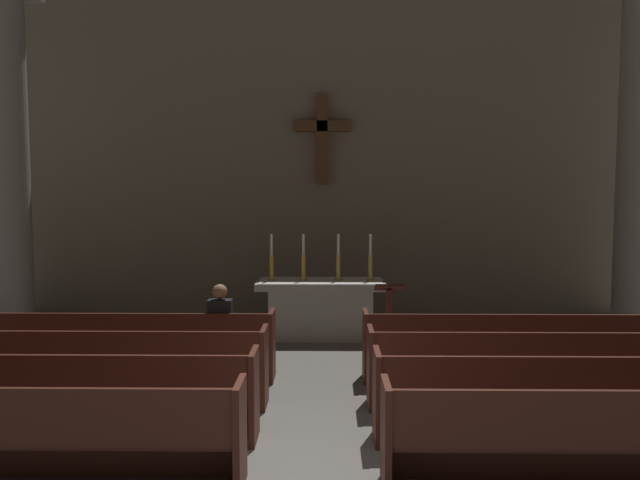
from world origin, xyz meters
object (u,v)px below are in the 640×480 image
column_left_second (9,168)px  candlestick_inner_right (338,265)px  lone_worshipper (221,329)px  pew_left_row_3 (95,367)px  pew_right_row_1 (623,437)px  pew_right_row_2 (576,397)px  lectern (389,321)px  candlestick_outer_left (272,265)px  candlestick_outer_right (370,265)px  altar (321,308)px  pew_right_row_3 (542,368)px  candlestick_inner_left (303,265)px  column_right_second (638,167)px  pew_left_row_2 (58,395)px  pew_left_row_4 (123,345)px  pew_right_row_4 (516,346)px  pew_left_row_1 (7,434)px

column_left_second → candlestick_inner_right: (5.82, -0.36, -1.68)m
column_left_second → lone_worshipper: size_ratio=4.60×
pew_left_row_3 → pew_right_row_1: (5.32, -2.11, 0.00)m
candlestick_inner_right → lone_worshipper: candlestick_inner_right is taller
pew_right_row_2 → lectern: bearing=115.5°
pew_right_row_2 → candlestick_outer_left: bearing=127.7°
candlestick_outer_right → pew_right_row_2: bearing=-68.3°
pew_right_row_2 → altar: size_ratio=1.87×
pew_right_row_3 → altar: altar is taller
altar → candlestick_inner_left: size_ratio=2.77×
column_right_second → pew_left_row_2: bearing=-149.0°
pew_right_row_3 → pew_left_row_4: bearing=168.8°
pew_right_row_2 → candlestick_inner_right: candlestick_inner_right is taller
pew_left_row_3 → pew_right_row_1: 5.73m
pew_left_row_3 → pew_left_row_2: bearing=-90.0°
pew_right_row_4 → pew_right_row_3: bearing=-90.0°
pew_left_row_4 → candlestick_inner_left: (2.36, 2.44, 0.79)m
pew_left_row_4 → candlestick_inner_left: size_ratio=5.19×
pew_left_row_2 → pew_left_row_3: 1.05m
pew_left_row_1 → pew_right_row_3: 5.73m
pew_left_row_2 → column_left_second: size_ratio=0.68×
pew_left_row_1 → candlestick_outer_right: (3.51, 5.60, 0.79)m
candlestick_inner_left → lone_worshipper: (-1.02, -2.40, -0.58)m
column_right_second → candlestick_outer_left: 6.60m
altar → candlestick_inner_left: 0.80m
pew_left_row_3 → altar: 4.39m
candlestick_inner_left → lone_worshipper: bearing=-113.1°
pew_right_row_2 → lectern: lectern is taller
pew_left_row_1 → candlestick_inner_left: 6.13m
pew_left_row_1 → altar: altar is taller
column_right_second → pew_right_row_2: bearing=-120.2°
column_left_second → pew_right_row_4: bearing=-18.9°
pew_right_row_4 → lone_worshipper: (-3.98, 0.04, 0.22)m
pew_right_row_2 → altar: (-2.66, 4.55, 0.06)m
pew_right_row_1 → candlestick_outer_right: size_ratio=5.19×
pew_right_row_4 → candlestick_outer_left: bearing=145.2°
pew_left_row_4 → pew_right_row_2: same height
pew_right_row_3 → lone_worshipper: lone_worshipper is taller
pew_left_row_2 → pew_right_row_4: bearing=21.6°
candlestick_outer_right → candlestick_inner_left: bearing=180.0°
pew_right_row_4 → lone_worshipper: size_ratio=3.12×
pew_right_row_3 → lone_worshipper: bearing=164.7°
pew_right_row_3 → candlestick_outer_left: candlestick_outer_left is taller
pew_right_row_3 → pew_left_row_2: bearing=-168.8°
pew_left_row_3 → candlestick_inner_left: (2.36, 3.49, 0.79)m
pew_right_row_4 → column_right_second: (2.86, 2.80, 2.48)m
pew_right_row_3 → candlestick_outer_right: size_ratio=5.19×
column_left_second → candlestick_outer_right: 6.60m
pew_right_row_1 → altar: altar is taller
column_left_second → altar: bearing=-3.7°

